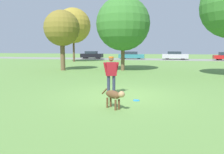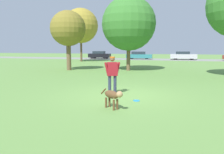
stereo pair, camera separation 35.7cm
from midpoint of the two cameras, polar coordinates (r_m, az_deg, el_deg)
The scene contains 11 objects.
ground_plane at distance 9.23m, azimuth 3.40°, elevation -4.79°, with size 120.00×120.00×0.00m, color #608C42.
far_road_strip at distance 37.85m, azimuth 12.62°, elevation 4.50°, with size 120.00×6.00×0.01m.
person at distance 9.24m, azimuth 1.20°, elevation 1.25°, with size 0.65×0.39×1.62m.
dog at distance 7.12m, azimuth 1.62°, elevation -4.85°, with size 0.96×0.75×0.65m.
frisbee at distance 8.34m, azimuth 7.63°, elevation -6.15°, with size 0.24×0.24×0.02m.
tree_far_left at distance 32.05m, azimuth -7.84°, elevation 13.12°, with size 4.90×4.90×7.52m.
tree_mid_center at distance 19.22m, azimuth 4.93°, elevation 13.68°, with size 4.61×4.61×6.32m.
tree_near_left at distance 19.79m, azimuth -10.90°, elevation 12.29°, with size 3.08×3.08×5.20m.
parked_car_black at distance 39.88m, azimuth -3.03°, elevation 5.79°, with size 3.91×1.80×1.36m.
parked_car_teal at distance 38.48m, azimuth 7.36°, elevation 5.62°, with size 4.49×1.97×1.31m.
parked_car_silver at distance 38.04m, azimuth 18.38°, elevation 5.33°, with size 4.18×1.81×1.36m.
Camera 2 is at (2.04, -8.77, 1.99)m, focal length 35.00 mm.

